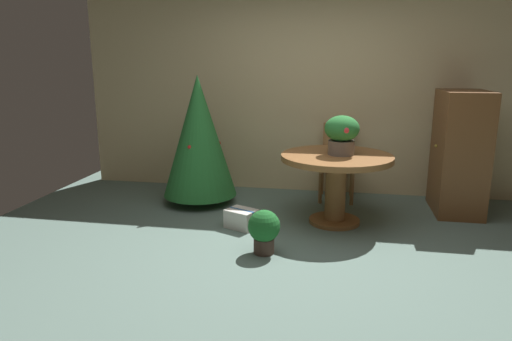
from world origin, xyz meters
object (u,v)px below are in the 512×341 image
Objects in this scene: flower_vase at (342,133)px; wooden_cabinet at (460,153)px; gift_box_cream at (242,219)px; wooden_chair_far at (337,157)px; round_dining_table at (336,172)px; holiday_tree at (199,136)px; potted_plant at (264,229)px.

wooden_cabinet is (1.29, 0.62, -0.28)m from flower_vase.
wooden_chair_far is at bearing 53.49° from gift_box_cream.
wooden_chair_far is 0.68× the size of wooden_cabinet.
gift_box_cream is at bearing -160.64° from round_dining_table.
flower_vase is 0.26× the size of holiday_tree.
wooden_cabinet is at bearing 25.57° from round_dining_table.
flower_vase is 1.34m from gift_box_cream.
wooden_cabinet reaches higher than round_dining_table.
holiday_tree reaches higher than wooden_cabinet.
wooden_chair_far is 1.62m from gift_box_cream.
flower_vase reaches higher than round_dining_table.
wooden_cabinet is (1.33, 0.63, 0.13)m from round_dining_table.
potted_plant is at bearing -124.17° from flower_vase.
round_dining_table is at bearing -154.43° from wooden_cabinet.
wooden_chair_far reaches higher than potted_plant.
wooden_cabinet is 3.42× the size of potted_plant.
flower_vase is 1.01m from wooden_chair_far.
holiday_tree is 2.94m from wooden_cabinet.
flower_vase is 1.35m from potted_plant.
holiday_tree is 1.12× the size of wooden_cabinet.
wooden_chair_far is 1.97m from potted_plant.
flower_vase is at bearing -87.49° from wooden_chair_far.
flower_vase is at bearing 55.83° from potted_plant.
wooden_chair_far is 0.61× the size of holiday_tree.
potted_plant is at bearing -141.05° from wooden_cabinet.
holiday_tree is at bearing 126.60° from potted_plant.
gift_box_cream is (-0.93, -0.33, -0.46)m from round_dining_table.
wooden_cabinet is (1.33, -0.29, 0.16)m from wooden_chair_far.
round_dining_table is 0.75× the size of holiday_tree.
round_dining_table is 1.15m from potted_plant.
wooden_chair_far is at bearing 90.00° from round_dining_table.
gift_box_cream is (-0.97, -0.34, -0.86)m from flower_vase.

